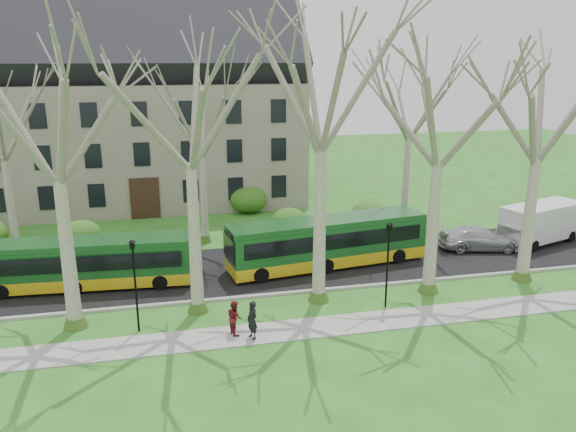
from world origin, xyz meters
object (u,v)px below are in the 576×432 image
(bus_lead, at_px, (87,263))
(bus_follow, at_px, (328,242))
(pedestrian_b, at_px, (235,317))
(pedestrian_a, at_px, (252,320))
(sedan, at_px, (479,238))
(van_a, at_px, (541,224))

(bus_lead, height_order, bus_follow, bus_follow)
(bus_lead, xyz_separation_m, pedestrian_b, (7.01, -7.10, -0.57))
(bus_lead, distance_m, pedestrian_a, 10.90)
(sedan, bearing_deg, van_a, -73.81)
(bus_lead, distance_m, sedan, 23.90)
(bus_lead, height_order, pedestrian_a, bus_lead)
(pedestrian_a, bearing_deg, van_a, 90.74)
(bus_follow, bearing_deg, pedestrian_b, -139.65)
(bus_lead, height_order, sedan, bus_lead)
(van_a, relative_size, pedestrian_b, 3.81)
(bus_follow, xyz_separation_m, van_a, (15.08, 1.00, -0.17))
(bus_follow, xyz_separation_m, sedan, (10.38, 0.68, -0.76))
(bus_lead, relative_size, sedan, 2.16)
(van_a, distance_m, pedestrian_b, 23.13)
(bus_lead, distance_m, bus_follow, 13.51)
(sedan, relative_size, van_a, 0.84)
(pedestrian_a, relative_size, pedestrian_b, 1.10)
(bus_lead, relative_size, bus_follow, 0.92)
(pedestrian_b, bearing_deg, sedan, -81.00)
(pedestrian_a, height_order, pedestrian_b, pedestrian_a)
(bus_lead, bearing_deg, pedestrian_a, -41.35)
(sedan, distance_m, van_a, 4.76)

